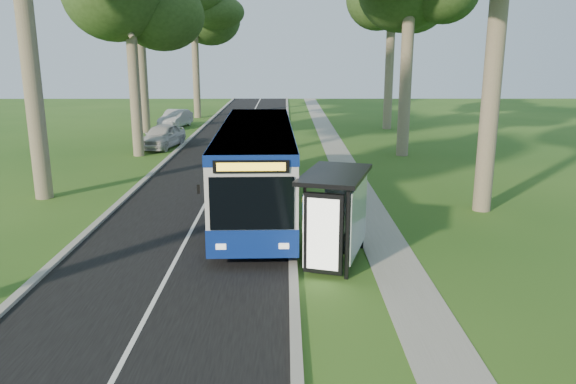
# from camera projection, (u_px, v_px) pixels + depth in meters

# --- Properties ---
(ground) EXTENTS (120.00, 120.00, 0.00)m
(ground) POSITION_uv_depth(u_px,v_px,m) (293.00, 267.00, 16.23)
(ground) COLOR #28531A
(ground) RESTS_ON ground
(road) EXTENTS (7.00, 100.00, 0.02)m
(road) POSITION_uv_depth(u_px,v_px,m) (214.00, 186.00, 25.91)
(road) COLOR black
(road) RESTS_ON ground
(kerb_east) EXTENTS (0.25, 100.00, 0.12)m
(kerb_east) POSITION_uv_depth(u_px,v_px,m) (290.00, 185.00, 25.91)
(kerb_east) COLOR #9E9B93
(kerb_east) RESTS_ON ground
(kerb_west) EXTENTS (0.25, 100.00, 0.12)m
(kerb_west) POSITION_uv_depth(u_px,v_px,m) (139.00, 185.00, 25.88)
(kerb_west) COLOR #9E9B93
(kerb_west) RESTS_ON ground
(centre_line) EXTENTS (0.12, 100.00, 0.00)m
(centre_line) POSITION_uv_depth(u_px,v_px,m) (214.00, 186.00, 25.91)
(centre_line) COLOR white
(centre_line) RESTS_ON road
(footpath) EXTENTS (1.50, 100.00, 0.02)m
(footpath) POSITION_uv_depth(u_px,v_px,m) (355.00, 186.00, 25.94)
(footpath) COLOR gray
(footpath) RESTS_ON ground
(bus) EXTENTS (2.97, 12.65, 3.34)m
(bus) POSITION_uv_depth(u_px,v_px,m) (257.00, 167.00, 21.64)
(bus) COLOR silver
(bus) RESTS_ON ground
(bus_stop_sign) EXTENTS (0.10, 0.31, 2.23)m
(bus_stop_sign) POSITION_uv_depth(u_px,v_px,m) (304.00, 221.00, 15.82)
(bus_stop_sign) COLOR gray
(bus_stop_sign) RESTS_ON ground
(bus_shelter) EXTENTS (2.52, 3.48, 2.69)m
(bus_shelter) POSITION_uv_depth(u_px,v_px,m) (341.00, 203.00, 15.91)
(bus_shelter) COLOR black
(bus_shelter) RESTS_ON ground
(litter_bin) EXTENTS (0.54, 0.54, 0.95)m
(litter_bin) POSITION_uv_depth(u_px,v_px,m) (326.00, 211.00, 20.15)
(litter_bin) COLOR black
(litter_bin) RESTS_ON ground
(car_white) EXTENTS (2.68, 4.80, 1.54)m
(car_white) POSITION_uv_depth(u_px,v_px,m) (162.00, 136.00, 36.16)
(car_white) COLOR silver
(car_white) RESTS_ON ground
(car_silver) EXTENTS (2.27, 4.59, 1.45)m
(car_silver) POSITION_uv_depth(u_px,v_px,m) (176.00, 119.00, 45.93)
(car_silver) COLOR #B2B4BA
(car_silver) RESTS_ON ground
(tree_west_e) EXTENTS (5.20, 5.20, 13.78)m
(tree_west_e) POSITION_uv_depth(u_px,v_px,m) (193.00, 4.00, 50.56)
(tree_west_e) COLOR #7A6B56
(tree_west_e) RESTS_ON ground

